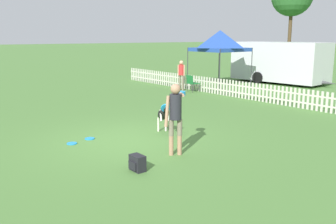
# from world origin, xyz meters

# --- Properties ---
(ground_plane) EXTENTS (240.00, 240.00, 0.00)m
(ground_plane) POSITION_xyz_m (0.00, 0.00, 0.00)
(ground_plane) COLOR #4C7A38
(handler_person) EXTENTS (0.82, 1.01, 1.69)m
(handler_person) POSITION_xyz_m (1.63, 0.22, 1.07)
(handler_person) COLOR tan
(handler_person) RESTS_ON ground_plane
(leaping_dog) EXTENTS (1.06, 0.69, 0.96)m
(leaping_dog) POSITION_xyz_m (-0.03, 1.13, 0.58)
(leaping_dog) COLOR black
(leaping_dog) RESTS_ON ground_plane
(frisbee_near_handler) EXTENTS (0.26, 0.26, 0.02)m
(frisbee_near_handler) POSITION_xyz_m (-0.68, -1.38, 0.01)
(frisbee_near_handler) COLOR #1E8CD8
(frisbee_near_handler) RESTS_ON ground_plane
(frisbee_near_dog) EXTENTS (0.26, 0.26, 0.02)m
(frisbee_near_dog) POSITION_xyz_m (-0.83, -0.80, 0.01)
(frisbee_near_dog) COLOR #1E8CD8
(frisbee_near_dog) RESTS_ON ground_plane
(backpack_on_grass) EXTENTS (0.36, 0.25, 0.34)m
(backpack_on_grass) POSITION_xyz_m (2.02, -1.12, 0.17)
(backpack_on_grass) COLOR black
(backpack_on_grass) RESTS_ON ground_plane
(picket_fence) EXTENTS (24.03, 0.04, 0.77)m
(picket_fence) POSITION_xyz_m (-0.00, 7.66, 0.39)
(picket_fence) COLOR beige
(picket_fence) RESTS_ON ground_plane
(folding_chair_blue_left) EXTENTS (0.55, 0.57, 0.85)m
(folding_chair_blue_left) POSITION_xyz_m (-5.63, 7.18, 0.51)
(folding_chair_blue_left) COLOR #333338
(folding_chair_blue_left) RESTS_ON ground_plane
(canopy_tent_main) EXTENTS (2.55, 2.55, 3.07)m
(canopy_tent_main) POSITION_xyz_m (-6.50, 9.97, 2.49)
(canopy_tent_main) COLOR #333338
(canopy_tent_main) RESTS_ON ground_plane
(spectator_standing) EXTENTS (0.39, 0.27, 1.53)m
(spectator_standing) POSITION_xyz_m (-6.45, 7.17, 0.92)
(spectator_standing) COLOR #7A705B
(spectator_standing) RESTS_ON ground_plane
(equipment_trailer) EXTENTS (6.28, 2.76, 2.40)m
(equipment_trailer) POSITION_xyz_m (-5.25, 13.77, 1.27)
(equipment_trailer) COLOR silver
(equipment_trailer) RESTS_ON ground_plane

